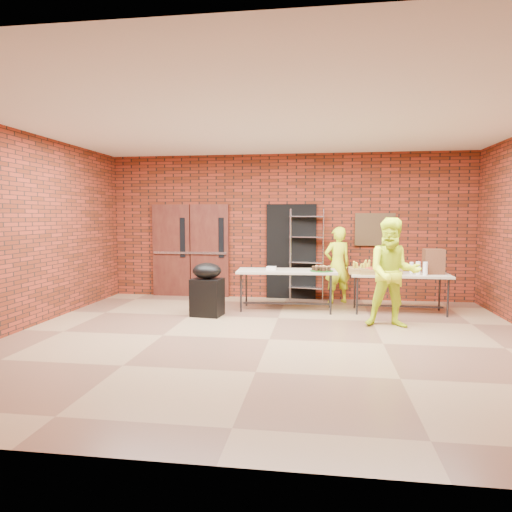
{
  "coord_description": "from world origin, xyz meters",
  "views": [
    {
      "loc": [
        0.74,
        -6.63,
        1.83
      ],
      "look_at": [
        -0.4,
        1.4,
        1.12
      ],
      "focal_mm": 32.0,
      "sensor_mm": 36.0,
      "label": 1
    }
  ],
  "objects_px": {
    "volunteer_woman": "(337,265)",
    "table_right": "(400,277)",
    "volunteer_man": "(393,273)",
    "table_left": "(287,273)",
    "wire_rack": "(307,255)",
    "coffee_dispenser": "(433,261)",
    "covered_grill": "(207,289)"
  },
  "relations": [
    {
      "from": "table_right",
      "to": "covered_grill",
      "type": "bearing_deg",
      "value": -166.42
    },
    {
      "from": "volunteer_man",
      "to": "volunteer_woman",
      "type": "bearing_deg",
      "value": 113.74
    },
    {
      "from": "wire_rack",
      "to": "volunteer_man",
      "type": "height_order",
      "value": "wire_rack"
    },
    {
      "from": "table_left",
      "to": "coffee_dispenser",
      "type": "xyz_separation_m",
      "value": [
        2.77,
        0.13,
        0.26
      ]
    },
    {
      "from": "volunteer_woman",
      "to": "volunteer_man",
      "type": "height_order",
      "value": "volunteer_man"
    },
    {
      "from": "wire_rack",
      "to": "volunteer_man",
      "type": "xyz_separation_m",
      "value": [
        1.48,
        -2.27,
        -0.09
      ]
    },
    {
      "from": "table_left",
      "to": "covered_grill",
      "type": "xyz_separation_m",
      "value": [
        -1.41,
        -0.72,
        -0.23
      ]
    },
    {
      "from": "table_left",
      "to": "table_right",
      "type": "distance_m",
      "value": 2.15
    },
    {
      "from": "table_left",
      "to": "volunteer_man",
      "type": "height_order",
      "value": "volunteer_man"
    },
    {
      "from": "covered_grill",
      "to": "volunteer_man",
      "type": "bearing_deg",
      "value": -0.32
    },
    {
      "from": "table_left",
      "to": "coffee_dispenser",
      "type": "relative_size",
      "value": 4.18
    },
    {
      "from": "covered_grill",
      "to": "volunteer_woman",
      "type": "height_order",
      "value": "volunteer_woman"
    },
    {
      "from": "table_right",
      "to": "covered_grill",
      "type": "height_order",
      "value": "covered_grill"
    },
    {
      "from": "table_right",
      "to": "covered_grill",
      "type": "relative_size",
      "value": 1.87
    },
    {
      "from": "covered_grill",
      "to": "table_left",
      "type": "bearing_deg",
      "value": 34.07
    },
    {
      "from": "volunteer_woman",
      "to": "table_right",
      "type": "bearing_deg",
      "value": 120.06
    },
    {
      "from": "table_right",
      "to": "coffee_dispenser",
      "type": "bearing_deg",
      "value": 8.03
    },
    {
      "from": "table_left",
      "to": "volunteer_man",
      "type": "xyz_separation_m",
      "value": [
        1.84,
        -1.14,
        0.18
      ]
    },
    {
      "from": "volunteer_man",
      "to": "table_left",
      "type": "bearing_deg",
      "value": 149.97
    },
    {
      "from": "coffee_dispenser",
      "to": "table_left",
      "type": "bearing_deg",
      "value": -177.3
    },
    {
      "from": "wire_rack",
      "to": "table_right",
      "type": "bearing_deg",
      "value": -19.58
    },
    {
      "from": "covered_grill",
      "to": "volunteer_woman",
      "type": "relative_size",
      "value": 0.61
    },
    {
      "from": "wire_rack",
      "to": "volunteer_man",
      "type": "relative_size",
      "value": 1.1
    },
    {
      "from": "volunteer_woman",
      "to": "volunteer_man",
      "type": "xyz_separation_m",
      "value": [
        0.83,
        -2.05,
        0.1
      ]
    },
    {
      "from": "coffee_dispenser",
      "to": "covered_grill",
      "type": "relative_size",
      "value": 0.48
    },
    {
      "from": "wire_rack",
      "to": "volunteer_woman",
      "type": "relative_size",
      "value": 1.24
    },
    {
      "from": "coffee_dispenser",
      "to": "volunteer_man",
      "type": "xyz_separation_m",
      "value": [
        -0.93,
        -1.27,
        -0.08
      ]
    },
    {
      "from": "covered_grill",
      "to": "table_right",
      "type": "bearing_deg",
      "value": 19.31
    },
    {
      "from": "coffee_dispenser",
      "to": "volunteer_man",
      "type": "bearing_deg",
      "value": -126.32
    },
    {
      "from": "wire_rack",
      "to": "table_right",
      "type": "relative_size",
      "value": 1.09
    },
    {
      "from": "coffee_dispenser",
      "to": "volunteer_woman",
      "type": "distance_m",
      "value": 1.93
    },
    {
      "from": "table_right",
      "to": "volunteer_woman",
      "type": "relative_size",
      "value": 1.14
    }
  ]
}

